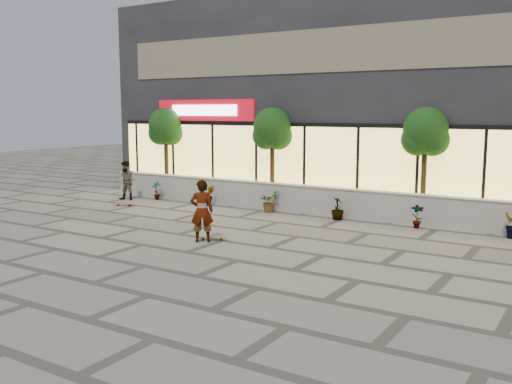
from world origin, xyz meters
The scene contains 16 objects.
ground centered at (0.00, 0.00, 0.00)m, with size 80.00×80.00×0.00m, color gray.
planter_wall centered at (0.00, 7.00, 0.52)m, with size 22.00×0.42×1.04m.
retail_building centered at (0.00, 12.49, 4.25)m, with size 24.00×9.17×8.50m.
shrub_a centered at (-8.50, 6.45, 0.41)m, with size 0.43×0.29×0.81m, color #143912.
shrub_b centered at (-5.70, 6.45, 0.41)m, with size 0.45×0.36×0.81m, color #143912.
shrub_c centered at (-2.90, 6.45, 0.41)m, with size 0.73×0.63×0.81m, color #143912.
shrub_d centered at (-0.10, 6.45, 0.41)m, with size 0.45×0.45×0.81m, color #143912.
shrub_e centered at (2.70, 6.45, 0.41)m, with size 0.43×0.29×0.81m, color #143912.
shrub_f centered at (5.50, 6.45, 0.41)m, with size 0.45×0.36×0.81m, color #143912.
tree_west centered at (-9.00, 7.70, 2.99)m, with size 1.60×1.50×3.92m.
tree_midwest centered at (-3.50, 7.70, 2.99)m, with size 1.60×1.50×3.92m.
tree_mideast centered at (2.50, 7.70, 2.99)m, with size 1.60×1.50×3.92m.
skater_center centered at (-2.03, 1.21, 0.91)m, with size 0.67×0.44×1.83m, color white.
skater_left centered at (-9.50, 5.72, 0.83)m, with size 0.81×0.63×1.66m, color tan.
skateboard_center centered at (-1.91, 1.52, 0.08)m, with size 0.82×0.65×0.10m.
skateboard_left centered at (-8.56, 4.57, 0.08)m, with size 0.80×0.47×0.09m.
Camera 1 is at (7.92, -11.69, 3.79)m, focal length 40.00 mm.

